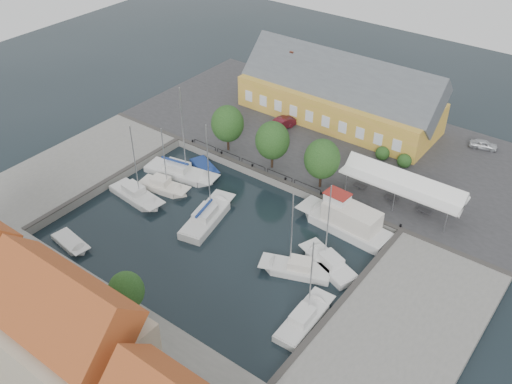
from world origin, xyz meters
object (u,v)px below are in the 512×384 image
Objects in this scene: warehouse at (336,95)px; east_boat_a at (329,265)px; west_boat_a at (180,173)px; launch_nw at (205,168)px; car_silver at (484,144)px; car_red at (280,124)px; center_sailboat at (207,218)px; trawler at (347,222)px; east_boat_c at (304,321)px; east_boat_b at (297,270)px; west_boat_b at (163,188)px; west_boat_c at (136,196)px; launch_sw at (71,244)px; tent_canopy at (402,184)px.

warehouse is 30.99m from east_boat_a.
west_boat_a is at bearing -109.95° from warehouse.
car_silver is at bearing 41.87° from launch_nw.
center_sailboat is at bearing -62.92° from car_red.
east_boat_c is at bearing -75.74° from trawler.
east_boat_a is 1.02× the size of east_boat_b.
west_boat_a is at bearing -172.25° from trawler.
east_boat_b is 1.10× the size of west_boat_b.
west_boat_c is (-1.31, -3.19, 0.00)m from west_boat_b.
east_boat_c reaches higher than launch_sw.
west_boat_b reaches higher than car_red.
trawler is 1.06× the size of west_boat_c.
east_boat_c reaches higher than west_boat_b.
car_silver is at bearing 56.81° from launch_sw.
trawler is at bearing 31.18° from center_sailboat.
car_silver is at bearing 43.67° from west_boat_a.
launch_nw is at bearing 63.88° from west_boat_a.
east_boat_b is at bearing 2.17° from west_boat_c.
car_red is at bearing 82.01° from launch_sw.
warehouse is 2.53× the size of trawler.
launch_sw is (-25.79, -5.70, -0.17)m from east_boat_c.
car_red is 27.52m from east_boat_b.
tent_canopy reaches higher than car_silver.
east_boat_c is at bearing -16.71° from west_boat_b.
east_boat_a reaches higher than launch_nw.
center_sailboat reaches higher than west_boat_c.
warehouse reaches higher than east_boat_c.
launch_sw is (-23.80, -13.43, -0.17)m from east_boat_a.
east_boat_c is (1.99, -7.73, -0.00)m from east_boat_a.
center_sailboat is 9.74m from west_boat_c.
east_boat_b is at bearing 26.67° from launch_sw.
center_sailboat reaches higher than warehouse.
warehouse is at bearing 123.47° from trawler.
west_boat_c is at bearing -172.06° from east_boat_a.
west_boat_b is (-24.58, -13.10, -3.42)m from tent_canopy.
launch_nw is (-22.13, 6.31, -0.17)m from east_boat_a.
east_boat_b is 0.95× the size of west_boat_c.
warehouse is 28.72m from center_sailboat.
warehouse reaches higher than east_boat_b.
west_boat_b is at bearing 169.89° from center_sailboat.
east_boat_a is 0.97× the size of west_boat_c.
car_silver is at bearing 78.75° from tent_canopy.
launch_sw is at bearing -93.15° from west_boat_b.
center_sailboat is 1.10× the size of trawler.
warehouse is 28.42m from west_boat_b.
west_boat_c is 2.02× the size of launch_sw.
east_boat_b is at bearing -6.41° from west_boat_b.
car_red is 0.47× the size of east_boat_b.
center_sailboat is 0.97× the size of west_boat_a.
west_boat_b is at bearing -86.39° from car_red.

